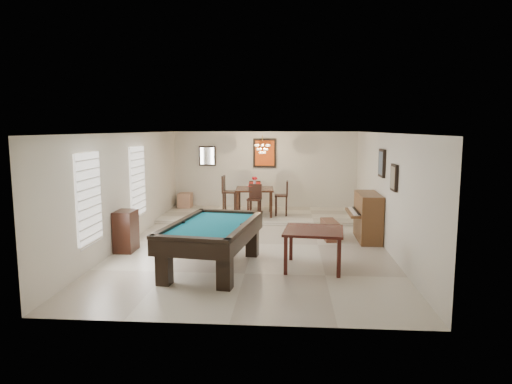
# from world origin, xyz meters

# --- Properties ---
(ground_plane) EXTENTS (6.00, 9.00, 0.02)m
(ground_plane) POSITION_xyz_m (0.00, 0.00, -0.01)
(ground_plane) COLOR beige
(wall_back) EXTENTS (6.00, 0.04, 2.60)m
(wall_back) POSITION_xyz_m (0.00, 4.50, 1.30)
(wall_back) COLOR silver
(wall_back) RESTS_ON ground_plane
(wall_front) EXTENTS (6.00, 0.04, 2.60)m
(wall_front) POSITION_xyz_m (0.00, -4.50, 1.30)
(wall_front) COLOR silver
(wall_front) RESTS_ON ground_plane
(wall_left) EXTENTS (0.04, 9.00, 2.60)m
(wall_left) POSITION_xyz_m (-3.00, 0.00, 1.30)
(wall_left) COLOR silver
(wall_left) RESTS_ON ground_plane
(wall_right) EXTENTS (0.04, 9.00, 2.60)m
(wall_right) POSITION_xyz_m (3.00, 0.00, 1.30)
(wall_right) COLOR silver
(wall_right) RESTS_ON ground_plane
(ceiling) EXTENTS (6.00, 9.00, 0.04)m
(ceiling) POSITION_xyz_m (0.00, 0.00, 2.60)
(ceiling) COLOR white
(ceiling) RESTS_ON wall_back
(dining_step) EXTENTS (6.00, 2.50, 0.12)m
(dining_step) POSITION_xyz_m (0.00, 3.25, 0.06)
(dining_step) COLOR beige
(dining_step) RESTS_ON ground_plane
(window_left_front) EXTENTS (0.06, 1.00, 1.70)m
(window_left_front) POSITION_xyz_m (-2.97, -2.20, 1.40)
(window_left_front) COLOR white
(window_left_front) RESTS_ON wall_left
(window_left_rear) EXTENTS (0.06, 1.00, 1.70)m
(window_left_rear) POSITION_xyz_m (-2.97, 0.60, 1.40)
(window_left_rear) COLOR white
(window_left_rear) RESTS_ON wall_left
(pool_table) EXTENTS (1.78, 2.81, 0.88)m
(pool_table) POSITION_xyz_m (-0.65, -1.99, 0.44)
(pool_table) COLOR black
(pool_table) RESTS_ON ground_plane
(square_table) EXTENTS (1.23, 1.23, 0.77)m
(square_table) POSITION_xyz_m (1.30, -1.81, 0.39)
(square_table) COLOR #34110D
(square_table) RESTS_ON ground_plane
(upright_piano) EXTENTS (0.77, 1.38, 1.15)m
(upright_piano) POSITION_xyz_m (2.59, 0.58, 0.57)
(upright_piano) COLOR brown
(upright_piano) RESTS_ON ground_plane
(piano_bench) EXTENTS (0.42, 0.86, 0.46)m
(piano_bench) POSITION_xyz_m (1.82, 0.61, 0.23)
(piano_bench) COLOR brown
(piano_bench) RESTS_ON ground_plane
(apothecary_chest) EXTENTS (0.40, 0.61, 0.91)m
(apothecary_chest) POSITION_xyz_m (-2.78, -0.85, 0.45)
(apothecary_chest) COLOR black
(apothecary_chest) RESTS_ON ground_plane
(dining_table) EXTENTS (1.18, 1.18, 0.92)m
(dining_table) POSITION_xyz_m (-0.22, 3.01, 0.58)
(dining_table) COLOR black
(dining_table) RESTS_ON dining_step
(flower_vase) EXTENTS (0.17, 0.17, 0.24)m
(flower_vase) POSITION_xyz_m (-0.22, 3.01, 1.16)
(flower_vase) COLOR red
(flower_vase) RESTS_ON dining_table
(dining_chair_south) EXTENTS (0.42, 0.42, 1.00)m
(dining_chair_south) POSITION_xyz_m (-0.17, 2.30, 0.62)
(dining_chair_south) COLOR black
(dining_chair_south) RESTS_ON dining_step
(dining_chair_north) EXTENTS (0.36, 0.36, 0.96)m
(dining_chair_north) POSITION_xyz_m (-0.26, 3.77, 0.60)
(dining_chair_north) COLOR black
(dining_chair_north) RESTS_ON dining_step
(dining_chair_west) EXTENTS (0.45, 0.45, 1.17)m
(dining_chair_west) POSITION_xyz_m (-0.97, 3.06, 0.71)
(dining_chair_west) COLOR black
(dining_chair_west) RESTS_ON dining_step
(dining_chair_east) EXTENTS (0.38, 0.38, 1.04)m
(dining_chair_east) POSITION_xyz_m (0.58, 2.98, 0.64)
(dining_chair_east) COLOR black
(dining_chair_east) RESTS_ON dining_step
(corner_bench) EXTENTS (0.42, 0.52, 0.47)m
(corner_bench) POSITION_xyz_m (-2.61, 4.16, 0.35)
(corner_bench) COLOR tan
(corner_bench) RESTS_ON dining_step
(chandelier) EXTENTS (0.44, 0.44, 0.60)m
(chandelier) POSITION_xyz_m (0.00, 3.20, 2.20)
(chandelier) COLOR #FFE5B2
(chandelier) RESTS_ON ceiling
(back_painting) EXTENTS (0.75, 0.06, 0.95)m
(back_painting) POSITION_xyz_m (0.00, 4.46, 1.90)
(back_painting) COLOR #D84C14
(back_painting) RESTS_ON wall_back
(back_mirror) EXTENTS (0.55, 0.06, 0.65)m
(back_mirror) POSITION_xyz_m (-1.90, 4.46, 1.80)
(back_mirror) COLOR white
(back_mirror) RESTS_ON wall_back
(right_picture_upper) EXTENTS (0.06, 0.55, 0.65)m
(right_picture_upper) POSITION_xyz_m (2.96, 0.30, 1.90)
(right_picture_upper) COLOR slate
(right_picture_upper) RESTS_ON wall_right
(right_picture_lower) EXTENTS (0.06, 0.45, 0.55)m
(right_picture_lower) POSITION_xyz_m (2.96, -1.00, 1.70)
(right_picture_lower) COLOR gray
(right_picture_lower) RESTS_ON wall_right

